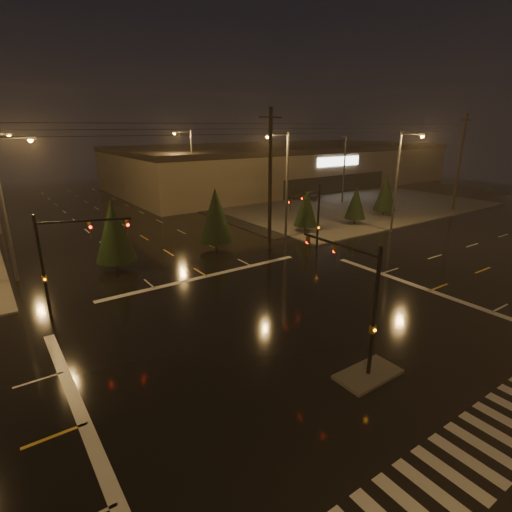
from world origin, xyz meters
name	(u,v)px	position (x,y,z in m)	size (l,w,h in m)	color
ground	(307,338)	(0.00, 0.00, 0.00)	(140.00, 140.00, 0.00)	black
sidewalk_ne	(322,198)	(30.00, 30.00, 0.06)	(36.00, 36.00, 0.12)	#45423E
median_island	(368,374)	(0.00, -4.00, 0.07)	(3.00, 1.60, 0.15)	#45423E
crosswalk	(483,446)	(0.00, -9.00, 0.01)	(15.00, 2.60, 0.01)	beige
stop_bar_far	(207,276)	(0.00, 11.00, 0.01)	(16.00, 0.50, 0.01)	beige
parking_lot	(355,197)	(35.00, 28.00, 0.04)	(50.00, 24.00, 0.08)	black
retail_building	(283,164)	(35.00, 45.99, 3.84)	(60.20, 28.30, 7.20)	brown
signal_mast_median	(359,291)	(0.00, -3.07, 3.75)	(0.25, 4.59, 6.00)	black
signal_mast_ne	(313,212)	(9.50, 10.14, 3.79)	(4.84, 1.86, 6.00)	black
signal_mast_nw	(61,252)	(-9.50, 10.14, 3.79)	(4.84, 1.86, 6.00)	black
streetlight_1	(7,199)	(-11.18, 18.00, 5.80)	(2.77, 0.32, 10.00)	#38383A
streetlight_3	(284,179)	(11.18, 16.00, 5.80)	(2.77, 0.32, 10.00)	#38383A
streetlight_4	(190,163)	(11.18, 36.00, 5.80)	(2.77, 0.32, 10.00)	#38383A
streetlight_6	(400,176)	(22.00, 11.18, 5.80)	(0.32, 2.77, 10.00)	#38383A
utility_pole_1	(270,180)	(8.00, 14.00, 6.13)	(2.20, 0.32, 12.00)	black
utility_pole_2	(460,162)	(38.00, 14.00, 6.13)	(2.20, 0.32, 12.00)	black
conifer_0	(306,207)	(14.57, 16.56, 2.59)	(2.43, 2.43, 4.49)	black
conifer_1	(356,202)	(21.28, 15.89, 2.49)	(2.29, 2.29, 4.28)	black
conifer_2	(386,193)	(27.82, 17.02, 2.80)	(2.70, 2.70, 4.91)	black
conifer_3	(114,231)	(-4.86, 16.37, 3.04)	(3.00, 3.00, 5.39)	black
conifer_4	(216,215)	(4.12, 16.75, 3.08)	(3.05, 3.05, 5.47)	black
car_parked	(302,195)	(26.94, 31.11, 0.77)	(1.81, 4.51, 1.54)	black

